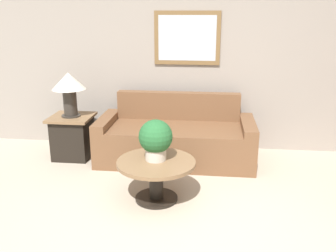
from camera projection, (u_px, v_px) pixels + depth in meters
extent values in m
cube|color=gray|center=(209.00, 61.00, 5.40)|extent=(7.39, 0.06, 2.60)
cube|color=brown|center=(187.00, 38.00, 5.30)|extent=(0.94, 0.03, 0.75)
cube|color=#B2BCC6|center=(187.00, 38.00, 5.29)|extent=(0.82, 0.01, 0.63)
cube|color=brown|center=(176.00, 144.00, 5.15)|extent=(1.76, 0.92, 0.50)
cube|color=brown|center=(178.00, 106.00, 5.38)|extent=(1.76, 0.16, 0.39)
cube|color=brown|center=(107.00, 138.00, 5.24)|extent=(0.18, 0.92, 0.60)
cube|color=brown|center=(247.00, 143.00, 5.03)|extent=(0.18, 0.92, 0.60)
cylinder|color=black|center=(156.00, 198.00, 4.14)|extent=(0.47, 0.47, 0.03)
cylinder|color=black|center=(156.00, 181.00, 4.08)|extent=(0.15, 0.15, 0.39)
cylinder|color=brown|center=(156.00, 163.00, 4.02)|extent=(0.85, 0.85, 0.04)
cube|color=black|center=(73.00, 138.00, 5.28)|extent=(0.49, 0.49, 0.57)
cube|color=brown|center=(71.00, 117.00, 5.19)|extent=(0.58, 0.58, 0.03)
cylinder|color=#2D2823|center=(71.00, 115.00, 5.18)|extent=(0.26, 0.26, 0.02)
cylinder|color=#2D2823|center=(70.00, 102.00, 5.13)|extent=(0.18, 0.18, 0.36)
cone|color=beige|center=(68.00, 81.00, 5.04)|extent=(0.46, 0.46, 0.23)
cylinder|color=beige|center=(156.00, 154.00, 4.03)|extent=(0.23, 0.23, 0.13)
sphere|color=#235B2D|center=(156.00, 136.00, 3.97)|extent=(0.36, 0.36, 0.36)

